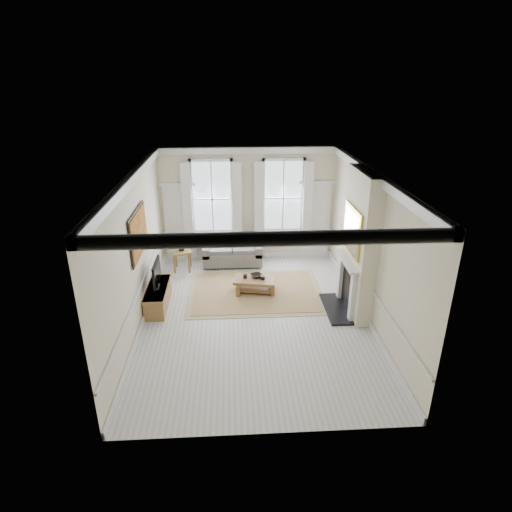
{
  "coord_description": "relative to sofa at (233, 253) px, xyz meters",
  "views": [
    {
      "loc": [
        -0.49,
        -8.75,
        5.29
      ],
      "look_at": [
        0.07,
        0.71,
        1.25
      ],
      "focal_mm": 30.0,
      "sensor_mm": 36.0,
      "label": 1
    }
  ],
  "objects": [
    {
      "name": "tv_stand",
      "position": [
        -1.85,
        -2.49,
        -0.09
      ],
      "size": [
        0.47,
        1.46,
        0.52
      ],
      "primitive_type": "cube",
      "color": "brown",
      "rests_on": "floor"
    },
    {
      "name": "ceramic_pot_b",
      "position": [
        0.76,
        -1.94,
        0.09
      ],
      "size": [
        0.13,
        0.13,
        0.09
      ],
      "primitive_type": "cylinder",
      "color": "black",
      "rests_on": "coffee_table"
    },
    {
      "name": "floor",
      "position": [
        0.49,
        -3.11,
        -0.35
      ],
      "size": [
        7.2,
        7.2,
        0.0
      ],
      "primitive_type": "plane",
      "color": "#B7B5AD",
      "rests_on": "ground"
    },
    {
      "name": "tv",
      "position": [
        -1.83,
        -2.49,
        0.57
      ],
      "size": [
        0.08,
        0.9,
        0.68
      ],
      "color": "black",
      "rests_on": "tv_stand"
    },
    {
      "name": "fireplace",
      "position": [
        2.69,
        -2.91,
        0.38
      ],
      "size": [
        0.21,
        1.45,
        1.33
      ],
      "color": "silver",
      "rests_on": "floor"
    },
    {
      "name": "ceiling",
      "position": [
        0.49,
        -3.11,
        3.05
      ],
      "size": [
        7.2,
        7.2,
        0.0
      ],
      "primitive_type": "plane",
      "rotation": [
        3.14,
        0.0,
        0.0
      ],
      "color": "white",
      "rests_on": "back_wall"
    },
    {
      "name": "rug",
      "position": [
        0.56,
        -1.89,
        -0.34
      ],
      "size": [
        3.5,
        2.6,
        0.02
      ],
      "primitive_type": "cube",
      "color": "#A48354",
      "rests_on": "floor"
    },
    {
      "name": "mirror",
      "position": [
        2.7,
        -2.91,
        1.7
      ],
      "size": [
        0.06,
        1.26,
        1.06
      ],
      "primitive_type": "cube",
      "color": "gold",
      "rests_on": "chimney_breast"
    },
    {
      "name": "window_right",
      "position": [
        1.54,
        0.44,
        1.55
      ],
      "size": [
        1.26,
        0.2,
        2.2
      ],
      "primitive_type": null,
      "color": "#B2BCC6",
      "rests_on": "back_wall"
    },
    {
      "name": "painting",
      "position": [
        -2.07,
        -2.81,
        1.7
      ],
      "size": [
        0.05,
        1.66,
        1.06
      ],
      "primitive_type": "cube",
      "color": "#BD8620",
      "rests_on": "left_wall"
    },
    {
      "name": "window_left",
      "position": [
        -0.56,
        0.44,
        1.55
      ],
      "size": [
        1.26,
        0.2,
        2.2
      ],
      "primitive_type": null,
      "color": "#B2BCC6",
      "rests_on": "back_wall"
    },
    {
      "name": "back_wall",
      "position": [
        0.49,
        0.49,
        1.35
      ],
      "size": [
        5.2,
        0.0,
        5.2
      ],
      "primitive_type": "plane",
      "rotation": [
        1.57,
        0.0,
        0.0
      ],
      "color": "beige",
      "rests_on": "floor"
    },
    {
      "name": "ceramic_pot_a",
      "position": [
        0.31,
        -1.84,
        0.1
      ],
      "size": [
        0.1,
        0.1,
        0.1
      ],
      "primitive_type": "cylinder",
      "color": "black",
      "rests_on": "coffee_table"
    },
    {
      "name": "side_table",
      "position": [
        -1.46,
        -0.36,
        0.14
      ],
      "size": [
        0.62,
        0.62,
        0.61
      ],
      "rotation": [
        0.0,
        0.0,
        0.3
      ],
      "color": "brown",
      "rests_on": "floor"
    },
    {
      "name": "coffee_table",
      "position": [
        0.56,
        -1.89,
        -0.03
      ],
      "size": [
        1.16,
        0.81,
        0.4
      ],
      "rotation": [
        0.0,
        0.0,
        -0.19
      ],
      "color": "brown",
      "rests_on": "rug"
    },
    {
      "name": "chimney_breast",
      "position": [
        2.91,
        -2.91,
        1.35
      ],
      "size": [
        0.35,
        1.7,
        3.38
      ],
      "primitive_type": "cube",
      "color": "beige",
      "rests_on": "floor"
    },
    {
      "name": "sofa",
      "position": [
        0.0,
        0.0,
        0.0
      ],
      "size": [
        1.73,
        0.84,
        0.83
      ],
      "color": "#5C5C5A",
      "rests_on": "floor"
    },
    {
      "name": "right_wall",
      "position": [
        3.09,
        -3.11,
        1.35
      ],
      "size": [
        0.0,
        7.2,
        7.2
      ],
      "primitive_type": "plane",
      "rotation": [
        1.57,
        0.0,
        -1.57
      ],
      "color": "beige",
      "rests_on": "floor"
    },
    {
      "name": "hearth",
      "position": [
        2.49,
        -2.91,
        -0.33
      ],
      "size": [
        0.55,
        1.5,
        0.05
      ],
      "primitive_type": "cube",
      "color": "black",
      "rests_on": "floor"
    },
    {
      "name": "bowl",
      "position": [
        0.61,
        -1.79,
        0.08
      ],
      "size": [
        0.39,
        0.39,
        0.07
      ],
      "primitive_type": "imported",
      "rotation": [
        0.0,
        0.0,
        0.42
      ],
      "color": "black",
      "rests_on": "coffee_table"
    },
    {
      "name": "door_left",
      "position": [
        -1.56,
        0.45,
        0.8
      ],
      "size": [
        0.9,
        0.08,
        2.3
      ],
      "primitive_type": "cube",
      "color": "silver",
      "rests_on": "floor"
    },
    {
      "name": "door_right",
      "position": [
        2.54,
        0.45,
        0.8
      ],
      "size": [
        0.9,
        0.08,
        2.3
      ],
      "primitive_type": "cube",
      "color": "silver",
      "rests_on": "floor"
    },
    {
      "name": "left_wall",
      "position": [
        -2.11,
        -3.11,
        1.35
      ],
      "size": [
        0.0,
        7.2,
        7.2
      ],
      "primitive_type": "plane",
      "rotation": [
        1.57,
        0.0,
        1.57
      ],
      "color": "beige",
      "rests_on": "floor"
    }
  ]
}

